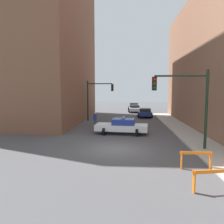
{
  "coord_description": "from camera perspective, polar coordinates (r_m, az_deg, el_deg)",
  "views": [
    {
      "loc": [
        0.73,
        -14.5,
        4.01
      ],
      "look_at": [
        -0.71,
        5.97,
        1.92
      ],
      "focal_mm": 35.0,
      "sensor_mm": 36.0,
      "label": 1
    }
  ],
  "objects": [
    {
      "name": "parked_car_near",
      "position": [
        32.74,
        8.65,
        -0.11
      ],
      "size": [
        2.5,
        4.43,
        1.31
      ],
      "rotation": [
        0.0,
        0.0,
        -0.08
      ],
      "color": "navy",
      "rests_on": "ground_plane"
    },
    {
      "name": "parked_car_far",
      "position": [
        45.48,
        5.78,
        1.57
      ],
      "size": [
        2.49,
        4.42,
        1.31
      ],
      "rotation": [
        0.0,
        0.0,
        -0.08
      ],
      "color": "black",
      "rests_on": "ground_plane"
    },
    {
      "name": "ground_plane",
      "position": [
        15.06,
        1.11,
        -9.64
      ],
      "size": [
        120.0,
        120.0,
        0.0
      ],
      "primitive_type": "plane",
      "color": "#4C4C4F"
    },
    {
      "name": "barrier_mid",
      "position": [
        12.05,
        21.09,
        -10.96
      ],
      "size": [
        1.6,
        0.2,
        0.9
      ],
      "rotation": [
        0.0,
        0.0,
        0.03
      ],
      "color": "orange",
      "rests_on": "ground_plane"
    },
    {
      "name": "police_car",
      "position": [
        19.97,
        2.63,
        -3.68
      ],
      "size": [
        4.87,
        2.68,
        1.52
      ],
      "rotation": [
        0.0,
        0.0,
        1.47
      ],
      "color": "white",
      "rests_on": "ground_plane"
    },
    {
      "name": "parked_car_mid",
      "position": [
        39.58,
        5.87,
        0.94
      ],
      "size": [
        2.28,
        4.3,
        1.31
      ],
      "rotation": [
        0.0,
        0.0,
        0.0
      ],
      "color": "silver",
      "rests_on": "ground_plane"
    },
    {
      "name": "traffic_light_far",
      "position": [
        28.33,
        -4.18,
        4.55
      ],
      "size": [
        3.44,
        0.35,
        5.2
      ],
      "color": "black",
      "rests_on": "ground_plane"
    },
    {
      "name": "barrier_front",
      "position": [
        9.74,
        24.54,
        -15.14
      ],
      "size": [
        1.58,
        0.46,
        0.9
      ],
      "rotation": [
        0.0,
        0.0,
        0.2
      ],
      "color": "orange",
      "rests_on": "ground_plane"
    },
    {
      "name": "pedestrian_crossing",
      "position": [
        23.2,
        -4.46,
        -2.02
      ],
      "size": [
        0.51,
        0.51,
        1.66
      ],
      "rotation": [
        0.0,
        0.0,
        4.02
      ],
      "color": "#474C66",
      "rests_on": "ground_plane"
    },
    {
      "name": "sidewalk_right",
      "position": [
        15.99,
        24.19,
        -9.02
      ],
      "size": [
        2.4,
        44.0,
        0.12
      ],
      "color": "#B2ADA3",
      "rests_on": "ground_plane"
    },
    {
      "name": "building_corner_left",
      "position": [
        32.28,
        -20.68,
        20.19
      ],
      "size": [
        14.0,
        20.0,
        24.45
      ],
      "color": "brown",
      "rests_on": "ground_plane"
    },
    {
      "name": "traffic_light_near",
      "position": [
        15.16,
        19.35,
        3.66
      ],
      "size": [
        3.64,
        0.35,
        5.2
      ],
      "color": "black",
      "rests_on": "sidewalk_right"
    }
  ]
}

